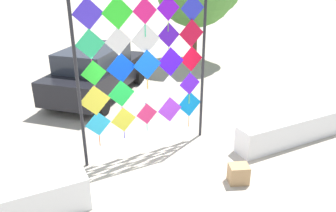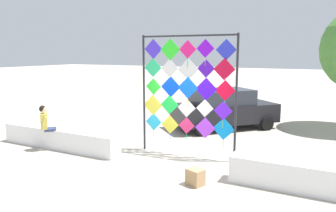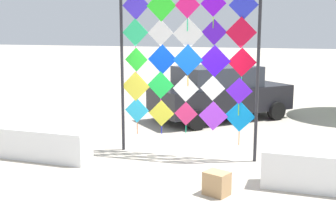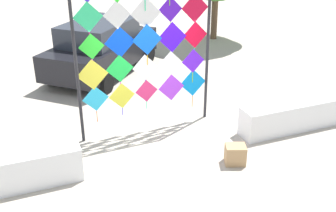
% 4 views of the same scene
% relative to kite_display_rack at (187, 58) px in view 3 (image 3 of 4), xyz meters
% --- Properties ---
extents(ground, '(120.00, 120.00, 0.00)m').
position_rel_kite_display_rack_xyz_m(ground, '(0.02, -1.04, -2.21)').
color(ground, '#ADA393').
extents(kite_display_rack, '(3.16, 0.16, 3.81)m').
position_rel_kite_display_rack_xyz_m(kite_display_rack, '(0.00, 0.00, 0.00)').
color(kite_display_rack, '#232328').
rests_on(kite_display_rack, ground).
extents(parked_car, '(4.38, 4.47, 1.70)m').
position_rel_kite_display_rack_xyz_m(parked_car, '(-0.10, 4.17, -1.35)').
color(parked_car, black).
rests_on(parked_car, ground).
extents(cardboard_box_large, '(0.50, 0.45, 0.41)m').
position_rel_kite_display_rack_xyz_m(cardboard_box_large, '(1.16, -2.10, -2.01)').
color(cardboard_box_large, tan).
rests_on(cardboard_box_large, ground).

